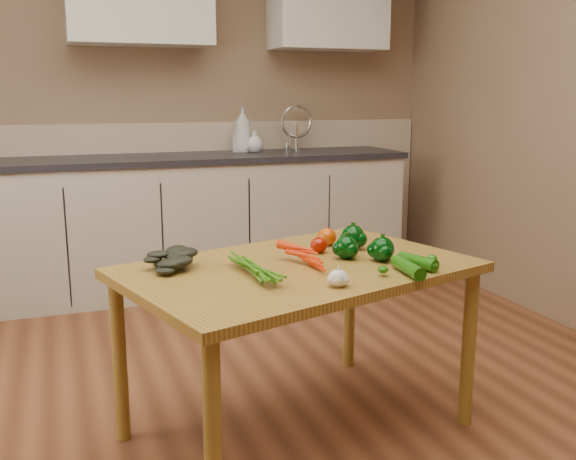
% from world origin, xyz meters
% --- Properties ---
extents(room, '(4.04, 5.04, 2.64)m').
position_xyz_m(room, '(0.00, 0.17, 1.25)').
color(room, brown).
rests_on(room, ground).
extents(counter_run, '(2.84, 0.64, 1.14)m').
position_xyz_m(counter_run, '(0.21, 2.19, 0.46)').
color(counter_run, '#B2A994').
rests_on(counter_run, ground).
extents(table, '(1.43, 1.13, 0.67)m').
position_xyz_m(table, '(0.15, 0.15, 0.60)').
color(table, '#A97C31').
rests_on(table, ground).
extents(soap_bottle_a, '(0.17, 0.17, 0.31)m').
position_xyz_m(soap_bottle_a, '(0.56, 2.31, 1.05)').
color(soap_bottle_a, silver).
rests_on(soap_bottle_a, counter_run).
extents(soap_bottle_b, '(0.09, 0.09, 0.19)m').
position_xyz_m(soap_bottle_b, '(0.54, 2.33, 0.99)').
color(soap_bottle_b, silver).
rests_on(soap_bottle_b, counter_run).
extents(soap_bottle_c, '(0.12, 0.12, 0.15)m').
position_xyz_m(soap_bottle_c, '(0.64, 2.26, 0.98)').
color(soap_bottle_c, silver).
rests_on(soap_bottle_c, counter_run).
extents(carrot_bunch, '(0.27, 0.24, 0.06)m').
position_xyz_m(carrot_bunch, '(0.10, 0.12, 0.70)').
color(carrot_bunch, red).
rests_on(carrot_bunch, table).
extents(leafy_greens, '(0.18, 0.16, 0.09)m').
position_xyz_m(leafy_greens, '(-0.30, 0.24, 0.72)').
color(leafy_greens, black).
rests_on(leafy_greens, table).
extents(garlic_bulb, '(0.07, 0.07, 0.06)m').
position_xyz_m(garlic_bulb, '(0.18, -0.15, 0.70)').
color(garlic_bulb, white).
rests_on(garlic_bulb, table).
extents(pepper_a, '(0.09, 0.09, 0.09)m').
position_xyz_m(pepper_a, '(0.36, 0.17, 0.72)').
color(pepper_a, black).
rests_on(pepper_a, table).
extents(pepper_b, '(0.10, 0.10, 0.10)m').
position_xyz_m(pepper_b, '(0.45, 0.31, 0.72)').
color(pepper_b, black).
rests_on(pepper_b, table).
extents(pepper_c, '(0.09, 0.09, 0.09)m').
position_xyz_m(pepper_c, '(0.47, 0.09, 0.72)').
color(pepper_c, black).
rests_on(pepper_c, table).
extents(tomato_a, '(0.07, 0.07, 0.06)m').
position_xyz_m(tomato_a, '(0.29, 0.29, 0.70)').
color(tomato_a, '#870F02').
rests_on(tomato_a, table).
extents(tomato_b, '(0.08, 0.08, 0.07)m').
position_xyz_m(tomato_b, '(0.37, 0.40, 0.71)').
color(tomato_b, '#C94305').
rests_on(tomato_b, table).
extents(tomato_c, '(0.07, 0.07, 0.06)m').
position_xyz_m(tomato_c, '(0.47, 0.34, 0.70)').
color(tomato_c, '#C94305').
rests_on(tomato_c, table).
extents(zucchini_a, '(0.09, 0.17, 0.05)m').
position_xyz_m(zucchini_a, '(0.54, -0.04, 0.70)').
color(zucchini_a, '#134D08').
rests_on(zucchini_a, table).
extents(zucchini_b, '(0.06, 0.19, 0.05)m').
position_xyz_m(zucchini_b, '(0.47, -0.10, 0.70)').
color(zucchini_b, '#134D08').
rests_on(zucchini_b, table).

